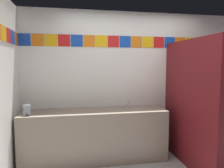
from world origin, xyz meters
name	(u,v)px	position (x,y,z in m)	size (l,w,h in m)	color
wall_back	(130,82)	(0.00, 1.47, 1.26)	(3.81, 0.09, 2.52)	white
vanity_counter	(95,135)	(-0.69, 1.13, 0.43)	(2.34, 0.59, 0.84)	gray
faucet_left	(58,107)	(-1.27, 1.22, 0.89)	(0.04, 0.10, 0.14)	silver
faucet_right	(128,105)	(-0.10, 1.22, 0.89)	(0.04, 0.10, 0.14)	silver
soap_dispenser	(27,110)	(-1.70, 0.95, 0.92)	(0.09, 0.09, 0.16)	gray
stall_divider	(207,107)	(0.86, 0.42, 0.98)	(0.92, 1.49, 1.96)	maroon
toilet	(207,136)	(1.32, 1.05, 0.30)	(0.39, 0.49, 0.74)	white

